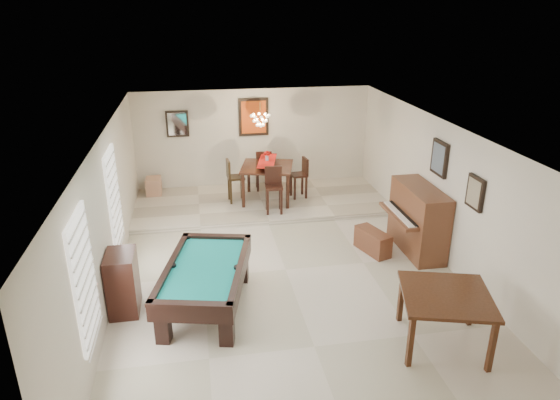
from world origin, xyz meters
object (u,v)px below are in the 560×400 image
object	(u,v)px
dining_table	(267,180)
dining_chair_west	(236,181)
piano_bench	(373,241)
dining_chair_north	(263,170)
chandelier	(260,116)
square_table	(443,319)
dining_chair_east	(299,178)
dining_chair_south	(274,191)
pool_table	(206,288)
upright_piano	(411,220)
flower_vase	(267,156)
corner_bench	(154,186)
apothecary_chest	(123,283)

from	to	relation	value
dining_table	dining_chair_west	bearing A→B (deg)	177.59
piano_bench	dining_table	size ratio (longest dim) A/B	0.68
dining_chair_north	chandelier	bearing A→B (deg)	81.51
square_table	dining_chair_east	bearing A→B (deg)	98.54
dining_chair_south	dining_chair_east	xyz separation A→B (m)	(0.75, 0.84, -0.03)
pool_table	piano_bench	distance (m)	3.58
upright_piano	dining_table	bearing A→B (deg)	129.44
flower_vase	dining_chair_west	distance (m)	0.95
piano_bench	dining_chair_south	bearing A→B (deg)	128.45
dining_chair_west	flower_vase	bearing A→B (deg)	-97.00
square_table	dining_chair_south	xyz separation A→B (m)	(-1.62, 4.95, 0.23)
piano_bench	square_table	bearing A→B (deg)	-90.21
pool_table	upright_piano	world-z (taller)	upright_piano
piano_bench	dining_chair_north	distance (m)	3.97
dining_table	dining_chair_west	world-z (taller)	dining_chair_west
dining_chair_east	dining_chair_west	bearing A→B (deg)	-96.48
pool_table	flower_vase	size ratio (longest dim) A/B	8.81
pool_table	piano_bench	xyz separation A→B (m)	(3.29, 1.40, -0.14)
pool_table	dining_table	xyz separation A→B (m)	(1.63, 4.24, 0.24)
flower_vase	dining_table	bearing A→B (deg)	0.00
piano_bench	dining_chair_east	world-z (taller)	dining_chair_east
square_table	dining_chair_north	world-z (taller)	dining_chair_north
pool_table	dining_chair_east	size ratio (longest dim) A/B	2.24
pool_table	dining_chair_north	size ratio (longest dim) A/B	2.11
upright_piano	flower_vase	size ratio (longest dim) A/B	6.29
dining_chair_north	dining_chair_east	size ratio (longest dim) A/B	1.06
dining_chair_east	chandelier	size ratio (longest dim) A/B	1.65
upright_piano	dining_chair_south	world-z (taller)	upright_piano
upright_piano	dining_chair_east	size ratio (longest dim) A/B	1.60
pool_table	dining_chair_north	world-z (taller)	dining_chair_north
dining_chair_south	pool_table	bearing A→B (deg)	-110.92
pool_table	dining_table	world-z (taller)	dining_table
piano_bench	dining_chair_east	bearing A→B (deg)	106.95
pool_table	dining_chair_south	bearing A→B (deg)	77.44
dining_chair_north	square_table	bearing A→B (deg)	107.50
upright_piano	corner_bench	distance (m)	6.37
dining_chair_west	dining_chair_south	bearing A→B (deg)	-141.04
chandelier	dining_chair_south	bearing A→B (deg)	-75.88
piano_bench	dining_chair_west	xyz separation A→B (m)	(-2.41, 2.87, 0.42)
piano_bench	dining_chair_north	size ratio (longest dim) A/B	0.77
corner_bench	square_table	bearing A→B (deg)	-56.46
dining_chair_west	corner_bench	xyz separation A→B (m)	(-1.99, 0.85, -0.32)
dining_chair_south	flower_vase	bearing A→B (deg)	97.24
dining_chair_south	chandelier	world-z (taller)	chandelier
dining_chair_east	square_table	bearing A→B (deg)	1.51
upright_piano	chandelier	bearing A→B (deg)	131.66
dining_table	dining_chair_north	xyz separation A→B (m)	(0.01, 0.74, 0.03)
apothecary_chest	dining_chair_east	xyz separation A→B (m)	(3.69, 4.12, 0.11)
chandelier	dining_table	bearing A→B (deg)	16.92
square_table	dining_chair_north	size ratio (longest dim) A/B	1.15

